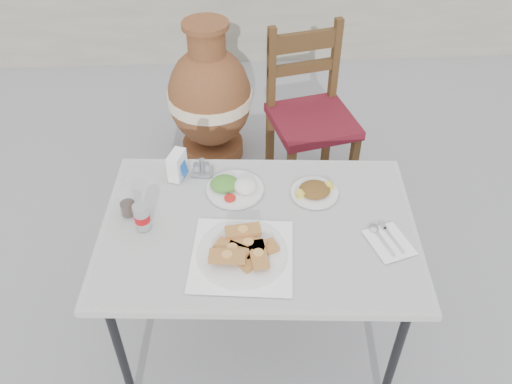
{
  "coord_description": "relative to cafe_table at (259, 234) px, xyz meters",
  "views": [
    {
      "loc": [
        -0.14,
        -1.41,
        2.02
      ],
      "look_at": [
        -0.07,
        -0.02,
        0.78
      ],
      "focal_mm": 38.0,
      "sensor_mm": 36.0,
      "label": 1
    }
  ],
  "objects": [
    {
      "name": "ground",
      "position": [
        0.06,
        0.07,
        -0.63
      ],
      "size": [
        80.0,
        80.0,
        0.0
      ],
      "primitive_type": "plane",
      "color": "slate",
      "rests_on": "ground"
    },
    {
      "name": "cafe_table",
      "position": [
        0.0,
        0.0,
        0.0
      ],
      "size": [
        1.15,
        0.82,
        0.67
      ],
      "rotation": [
        0.0,
        0.0,
        -0.06
      ],
      "color": "black",
      "rests_on": "ground"
    },
    {
      "name": "pide_plate",
      "position": [
        -0.06,
        -0.14,
        0.08
      ],
      "size": [
        0.37,
        0.37,
        0.07
      ],
      "rotation": [
        0.0,
        0.0,
        -0.1
      ],
      "color": "white",
      "rests_on": "cafe_table"
    },
    {
      "name": "salad_rice_plate",
      "position": [
        -0.08,
        0.19,
        0.07
      ],
      "size": [
        0.22,
        0.22,
        0.05
      ],
      "color": "silver",
      "rests_on": "cafe_table"
    },
    {
      "name": "salad_chopped_plate",
      "position": [
        0.22,
        0.15,
        0.06
      ],
      "size": [
        0.18,
        0.18,
        0.04
      ],
      "color": "silver",
      "rests_on": "cafe_table"
    },
    {
      "name": "soda_can",
      "position": [
        -0.4,
        0.01,
        0.1
      ],
      "size": [
        0.06,
        0.06,
        0.1
      ],
      "color": "#BDBDC1",
      "rests_on": "cafe_table"
    },
    {
      "name": "cola_glass",
      "position": [
        -0.46,
        0.08,
        0.08
      ],
      "size": [
        0.06,
        0.06,
        0.08
      ],
      "color": "white",
      "rests_on": "cafe_table"
    },
    {
      "name": "napkin_holder",
      "position": [
        -0.29,
        0.28,
        0.1
      ],
      "size": [
        0.08,
        0.1,
        0.11
      ],
      "rotation": [
        0.0,
        0.0,
        -0.35
      ],
      "color": "white",
      "rests_on": "cafe_table"
    },
    {
      "name": "condiment_caddy",
      "position": [
        -0.2,
        0.3,
        0.07
      ],
      "size": [
        0.09,
        0.08,
        0.06
      ],
      "rotation": [
        0.0,
        0.0,
        -0.13
      ],
      "color": "#B3B2B9",
      "rests_on": "cafe_table"
    },
    {
      "name": "cutlery_napkin",
      "position": [
        0.43,
        -0.1,
        0.05
      ],
      "size": [
        0.17,
        0.19,
        0.01
      ],
      "rotation": [
        0.0,
        0.0,
        0.31
      ],
      "color": "white",
      "rests_on": "cafe_table"
    },
    {
      "name": "chair",
      "position": [
        0.32,
        0.99,
        -0.16
      ],
      "size": [
        0.48,
        0.48,
        0.91
      ],
      "rotation": [
        0.0,
        0.0,
        0.24
      ],
      "color": "#311C0D",
      "rests_on": "ground"
    },
    {
      "name": "terracotta_urn",
      "position": [
        -0.2,
        1.3,
        -0.24
      ],
      "size": [
        0.48,
        0.48,
        0.84
      ],
      "color": "brown",
      "rests_on": "ground"
    }
  ]
}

